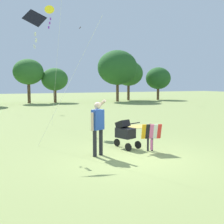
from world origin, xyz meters
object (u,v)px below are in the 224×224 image
(child_with_butterfly_kite, at_px, (150,134))
(kite_orange_delta, at_px, (50,12))
(stroller, at_px, (125,131))
(kite_adult_black, at_px, (37,24))
(person_adult_flyer, at_px, (98,124))
(picnic_blanket, at_px, (138,126))

(child_with_butterfly_kite, distance_m, kite_orange_delta, 9.36)
(child_with_butterfly_kite, bearing_deg, kite_orange_delta, 102.77)
(stroller, bearing_deg, kite_adult_black, 149.67)
(person_adult_flyer, xyz_separation_m, picnic_blanket, (4.34, 4.71, -1.04))
(picnic_blanket, bearing_deg, person_adult_flyer, -132.66)
(child_with_butterfly_kite, xyz_separation_m, kite_adult_black, (-3.29, 2.41, 3.85))
(person_adult_flyer, distance_m, picnic_blanket, 6.49)
(person_adult_flyer, xyz_separation_m, kite_orange_delta, (0.20, 7.12, 5.10))
(child_with_butterfly_kite, height_order, stroller, stroller)
(child_with_butterfly_kite, relative_size, kite_orange_delta, 0.15)
(child_with_butterfly_kite, xyz_separation_m, person_adult_flyer, (-1.87, 0.23, 0.45))
(child_with_butterfly_kite, bearing_deg, picnic_blanket, 63.36)
(stroller, height_order, kite_orange_delta, kite_orange_delta)
(person_adult_flyer, height_order, picnic_blanket, person_adult_flyer)
(kite_adult_black, bearing_deg, kite_orange_delta, 71.79)
(person_adult_flyer, height_order, kite_orange_delta, kite_orange_delta)
(child_with_butterfly_kite, relative_size, picnic_blanket, 0.81)
(kite_adult_black, height_order, picnic_blanket, kite_adult_black)
(stroller, distance_m, picnic_blanket, 5.16)
(person_adult_flyer, relative_size, kite_adult_black, 0.36)
(kite_orange_delta, relative_size, picnic_blanket, 5.43)
(person_adult_flyer, distance_m, stroller, 1.50)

